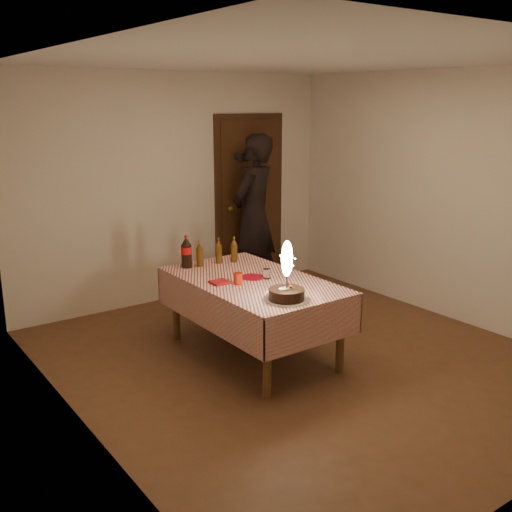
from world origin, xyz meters
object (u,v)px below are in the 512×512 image
at_px(amber_bottle_mid, 219,251).
at_px(red_cup, 238,278).
at_px(photographer, 254,215).
at_px(birthday_cake, 287,286).
at_px(dining_table, 253,290).
at_px(cola_bottle, 186,252).
at_px(red_plate, 252,277).
at_px(amber_bottle_right, 234,250).
at_px(clear_cup, 267,274).
at_px(amber_bottle_left, 200,254).

bearing_deg(amber_bottle_mid, red_cup, -109.02).
bearing_deg(photographer, birthday_cake, -119.49).
bearing_deg(dining_table, cola_bottle, 112.14).
distance_m(red_plate, red_cup, 0.24).
bearing_deg(photographer, amber_bottle_right, -134.45).
bearing_deg(dining_table, amber_bottle_mid, 85.32).
height_order(red_cup, clear_cup, red_cup).
xyz_separation_m(dining_table, amber_bottle_left, (-0.16, 0.66, 0.22)).
bearing_deg(red_cup, clear_cup, -2.02).
distance_m(clear_cup, amber_bottle_right, 0.66).
distance_m(red_cup, amber_bottle_mid, 0.73).
bearing_deg(red_cup, photographer, 50.45).
height_order(birthday_cake, amber_bottle_left, birthday_cake).
xyz_separation_m(amber_bottle_left, amber_bottle_right, (0.36, -0.06, 0.00)).
xyz_separation_m(birthday_cake, amber_bottle_left, (-0.05, 1.28, 0.00)).
height_order(birthday_cake, red_cup, birthday_cake).
bearing_deg(birthday_cake, cola_bottle, 97.36).
xyz_separation_m(red_cup, cola_bottle, (-0.10, 0.73, 0.10)).
distance_m(amber_bottle_left, photographer, 1.52).
bearing_deg(red_cup, red_plate, 22.09).
relative_size(red_cup, cola_bottle, 0.31).
bearing_deg(amber_bottle_mid, amber_bottle_left, 178.24).
relative_size(clear_cup, amber_bottle_right, 0.35).
bearing_deg(birthday_cake, amber_bottle_left, 92.11).
bearing_deg(photographer, cola_bottle, -149.37).
xyz_separation_m(cola_bottle, amber_bottle_mid, (0.34, -0.04, -0.03)).
relative_size(cola_bottle, amber_bottle_right, 1.25).
xyz_separation_m(red_plate, amber_bottle_left, (-0.19, 0.61, 0.11)).
bearing_deg(red_plate, birthday_cake, -101.97).
relative_size(red_plate, amber_bottle_left, 0.86).
relative_size(red_cup, clear_cup, 1.11).
height_order(amber_bottle_mid, photographer, photographer).
xyz_separation_m(red_plate, clear_cup, (0.09, -0.10, 0.04)).
xyz_separation_m(amber_bottle_right, photographer, (0.89, 0.91, 0.12)).
bearing_deg(photographer, clear_cup, -122.07).
bearing_deg(photographer, red_plate, -126.05).
bearing_deg(photographer, amber_bottle_left, -145.80).
bearing_deg(dining_table, red_cup, -168.11).
bearing_deg(clear_cup, birthday_cake, -111.79).
bearing_deg(amber_bottle_left, clear_cup, -68.65).
distance_m(cola_bottle, photographer, 1.60).
relative_size(cola_bottle, amber_bottle_mid, 1.25).
bearing_deg(amber_bottle_right, amber_bottle_mid, 161.00).
distance_m(dining_table, birthday_cake, 0.67).
bearing_deg(red_plate, photographer, 53.95).
bearing_deg(amber_bottle_mid, clear_cup, -84.80).
height_order(red_cup, amber_bottle_right, amber_bottle_right).
bearing_deg(red_plate, amber_bottle_left, 107.28).
relative_size(red_plate, red_cup, 2.20).
xyz_separation_m(birthday_cake, red_plate, (0.14, 0.67, -0.11)).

